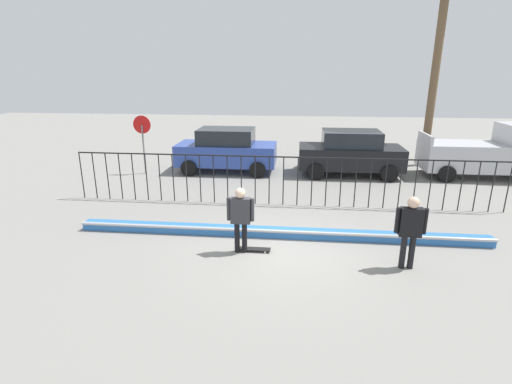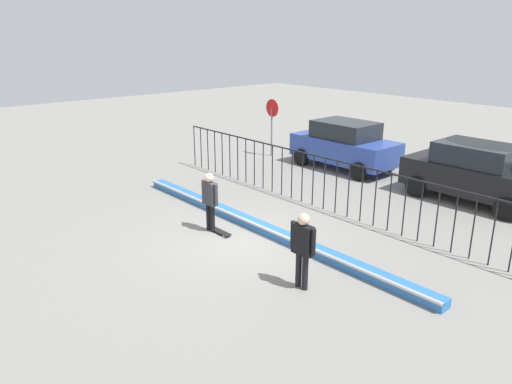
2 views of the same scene
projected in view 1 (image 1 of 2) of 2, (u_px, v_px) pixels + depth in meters
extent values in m
plane|color=gray|center=(277.00, 249.00, 9.85)|extent=(60.00, 60.00, 0.00)
cube|color=#2D6BB7|center=(279.00, 233.00, 10.54)|extent=(11.00, 0.36, 0.22)
cylinder|color=#B2B2B7|center=(279.00, 231.00, 10.34)|extent=(11.00, 0.09, 0.09)
cylinder|color=black|center=(82.00, 175.00, 13.53)|extent=(0.04, 0.04, 1.65)
cylinder|color=black|center=(95.00, 176.00, 13.48)|extent=(0.04, 0.04, 1.65)
cylinder|color=black|center=(107.00, 176.00, 13.44)|extent=(0.04, 0.04, 1.65)
cylinder|color=black|center=(120.00, 176.00, 13.39)|extent=(0.04, 0.04, 1.65)
cylinder|color=black|center=(133.00, 177.00, 13.34)|extent=(0.04, 0.04, 1.65)
cylinder|color=black|center=(147.00, 177.00, 13.30)|extent=(0.04, 0.04, 1.65)
cylinder|color=black|center=(160.00, 177.00, 13.25)|extent=(0.04, 0.04, 1.65)
cylinder|color=black|center=(173.00, 178.00, 13.20)|extent=(0.04, 0.04, 1.65)
cylinder|color=black|center=(187.00, 178.00, 13.15)|extent=(0.04, 0.04, 1.65)
cylinder|color=black|center=(200.00, 179.00, 13.11)|extent=(0.04, 0.04, 1.65)
cylinder|color=black|center=(214.00, 179.00, 13.06)|extent=(0.04, 0.04, 1.65)
cylinder|color=black|center=(227.00, 179.00, 13.01)|extent=(0.04, 0.04, 1.65)
cylinder|color=black|center=(241.00, 180.00, 12.97)|extent=(0.04, 0.04, 1.65)
cylinder|color=black|center=(255.00, 180.00, 12.92)|extent=(0.04, 0.04, 1.65)
cylinder|color=black|center=(269.00, 181.00, 12.87)|extent=(0.04, 0.04, 1.65)
cylinder|color=black|center=(283.00, 181.00, 12.83)|extent=(0.04, 0.04, 1.65)
cylinder|color=black|center=(298.00, 181.00, 12.78)|extent=(0.04, 0.04, 1.65)
cylinder|color=black|center=(312.00, 182.00, 12.73)|extent=(0.04, 0.04, 1.65)
cylinder|color=black|center=(326.00, 182.00, 12.68)|extent=(0.04, 0.04, 1.65)
cylinder|color=black|center=(341.00, 183.00, 12.64)|extent=(0.04, 0.04, 1.65)
cylinder|color=black|center=(356.00, 183.00, 12.59)|extent=(0.04, 0.04, 1.65)
cylinder|color=black|center=(370.00, 183.00, 12.54)|extent=(0.04, 0.04, 1.65)
cylinder|color=black|center=(385.00, 184.00, 12.50)|extent=(0.04, 0.04, 1.65)
cylinder|color=black|center=(400.00, 184.00, 12.45)|extent=(0.04, 0.04, 1.65)
cylinder|color=black|center=(415.00, 185.00, 12.40)|extent=(0.04, 0.04, 1.65)
cylinder|color=black|center=(430.00, 185.00, 12.35)|extent=(0.04, 0.04, 1.65)
cylinder|color=black|center=(446.00, 186.00, 12.31)|extent=(0.04, 0.04, 1.65)
cylinder|color=black|center=(461.00, 186.00, 12.26)|extent=(0.04, 0.04, 1.65)
cylinder|color=black|center=(477.00, 186.00, 12.21)|extent=(0.04, 0.04, 1.65)
cylinder|color=black|center=(492.00, 187.00, 12.17)|extent=(0.04, 0.04, 1.65)
cylinder|color=black|center=(508.00, 187.00, 12.12)|extent=(0.04, 0.04, 1.65)
cube|color=black|center=(284.00, 157.00, 12.58)|extent=(14.00, 0.04, 0.04)
cylinder|color=black|center=(237.00, 237.00, 9.57)|extent=(0.13, 0.13, 0.77)
cylinder|color=black|center=(245.00, 238.00, 9.55)|extent=(0.13, 0.13, 0.77)
cube|color=#333338|center=(240.00, 211.00, 9.35)|extent=(0.47, 0.20, 0.64)
sphere|color=beige|center=(240.00, 193.00, 9.22)|extent=(0.25, 0.25, 0.25)
cylinder|color=#333338|center=(229.00, 209.00, 9.37)|extent=(0.10, 0.10, 0.57)
cylinder|color=#333338|center=(252.00, 210.00, 9.31)|extent=(0.10, 0.10, 0.57)
cube|color=black|center=(254.00, 249.00, 9.69)|extent=(0.80, 0.20, 0.02)
cylinder|color=silver|center=(266.00, 249.00, 9.74)|extent=(0.05, 0.03, 0.05)
cylinder|color=silver|center=(265.00, 252.00, 9.60)|extent=(0.05, 0.03, 0.05)
cylinder|color=silver|center=(244.00, 248.00, 9.80)|extent=(0.05, 0.03, 0.05)
cylinder|color=silver|center=(243.00, 251.00, 9.65)|extent=(0.05, 0.03, 0.05)
cylinder|color=black|center=(403.00, 252.00, 8.78)|extent=(0.13, 0.13, 0.79)
cylinder|color=black|center=(412.00, 252.00, 8.77)|extent=(0.13, 0.13, 0.79)
cube|color=black|center=(411.00, 222.00, 8.56)|extent=(0.48, 0.21, 0.65)
sphere|color=beige|center=(414.00, 202.00, 8.42)|extent=(0.26, 0.26, 0.26)
cylinder|color=black|center=(397.00, 220.00, 8.58)|extent=(0.10, 0.10, 0.59)
cylinder|color=black|center=(425.00, 221.00, 8.52)|extent=(0.10, 0.10, 0.59)
cube|color=#2D479E|center=(227.00, 154.00, 17.15)|extent=(4.30, 1.90, 0.90)
cube|color=#1E2328|center=(226.00, 136.00, 16.92)|extent=(2.37, 1.71, 0.66)
cylinder|color=black|center=(262.00, 160.00, 18.04)|extent=(0.68, 0.22, 0.68)
cylinder|color=black|center=(257.00, 170.00, 16.24)|extent=(0.68, 0.22, 0.68)
cylinder|color=black|center=(200.00, 158.00, 18.33)|extent=(0.68, 0.22, 0.68)
cylinder|color=black|center=(189.00, 168.00, 16.53)|extent=(0.68, 0.22, 0.68)
cube|color=black|center=(350.00, 157.00, 16.55)|extent=(4.30, 1.90, 0.90)
cube|color=#1E2328|center=(351.00, 139.00, 16.32)|extent=(2.37, 1.71, 0.66)
cylinder|color=black|center=(380.00, 163.00, 17.44)|extent=(0.68, 0.22, 0.68)
cylinder|color=black|center=(389.00, 174.00, 15.64)|extent=(0.68, 0.22, 0.68)
cylinder|color=black|center=(314.00, 161.00, 17.74)|extent=(0.68, 0.22, 0.68)
cylinder|color=black|center=(316.00, 172.00, 15.93)|extent=(0.68, 0.22, 0.68)
cube|color=#B7B7BC|center=(480.00, 156.00, 16.17)|extent=(4.70, 1.90, 1.10)
cube|color=#B7B7BC|center=(426.00, 138.00, 16.19)|extent=(0.12, 1.75, 0.36)
cylinder|color=black|center=(507.00, 165.00, 17.08)|extent=(0.68, 0.22, 0.68)
cylinder|color=black|center=(431.00, 163.00, 17.40)|extent=(0.68, 0.22, 0.68)
cylinder|color=black|center=(447.00, 174.00, 15.60)|extent=(0.68, 0.22, 0.68)
cylinder|color=slate|center=(144.00, 150.00, 16.70)|extent=(0.07, 0.07, 2.10)
cylinder|color=red|center=(142.00, 125.00, 16.40)|extent=(0.76, 0.02, 0.76)
cylinder|color=brown|center=(434.00, 81.00, 17.40)|extent=(0.36, 0.36, 7.72)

